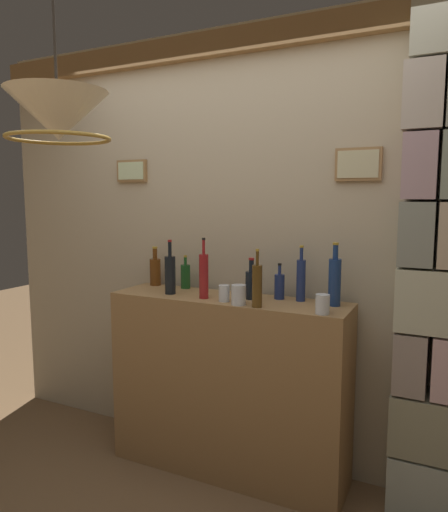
{
  "coord_description": "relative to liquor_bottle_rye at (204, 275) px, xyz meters",
  "views": [
    {
      "loc": [
        1.17,
        -1.6,
        1.65
      ],
      "look_at": [
        0.0,
        0.78,
        1.31
      ],
      "focal_mm": 33.22,
      "sensor_mm": 36.0,
      "label": 1
    }
  ],
  "objects": [
    {
      "name": "bar_shelf_unit",
      "position": [
        0.12,
        0.07,
        -0.67
      ],
      "size": [
        1.42,
        0.38,
        1.06
      ],
      "primitive_type": "cube",
      "color": "#9E7547",
      "rests_on": "ground"
    },
    {
      "name": "liquor_bottle_sherry",
      "position": [
        -0.25,
        0.21,
        -0.05
      ],
      "size": [
        0.06,
        0.06,
        0.21
      ],
      "color": "#1B5120",
      "rests_on": "bar_shelf_unit"
    },
    {
      "name": "liquor_bottle_bourbon",
      "position": [
        0.36,
        -0.07,
        -0.02
      ],
      "size": [
        0.05,
        0.05,
        0.31
      ],
      "color": "#573C15",
      "rests_on": "bar_shelf_unit"
    },
    {
      "name": "glass_tumbler_rocks",
      "position": [
        0.25,
        -0.06,
        -0.08
      ],
      "size": [
        0.08,
        0.08,
        0.11
      ],
      "color": "silver",
      "rests_on": "bar_shelf_unit"
    },
    {
      "name": "pendant_lamp",
      "position": [
        -0.19,
        -0.88,
        0.77
      ],
      "size": [
        0.42,
        0.42,
        0.62
      ],
      "color": "#EFE5C6"
    },
    {
      "name": "liquor_bottle_mezcal",
      "position": [
        0.25,
        0.1,
        -0.05
      ],
      "size": [
        0.07,
        0.07,
        0.24
      ],
      "color": "black",
      "rests_on": "bar_shelf_unit"
    },
    {
      "name": "glass_tumbler_shot",
      "position": [
        0.14,
        -0.02,
        -0.09
      ],
      "size": [
        0.06,
        0.06,
        0.09
      ],
      "color": "silver",
      "rests_on": "bar_shelf_unit"
    },
    {
      "name": "liquor_bottle_vodka",
      "position": [
        -0.24,
        0.02,
        -0.01
      ],
      "size": [
        0.07,
        0.07,
        0.33
      ],
      "color": "black",
      "rests_on": "bar_shelf_unit"
    },
    {
      "name": "liquor_bottle_whiskey",
      "position": [
        0.72,
        0.15,
        0.0
      ],
      "size": [
        0.07,
        0.07,
        0.34
      ],
      "color": "navy",
      "rests_on": "bar_shelf_unit"
    },
    {
      "name": "liquor_bottle_scotch",
      "position": [
        0.52,
        0.18,
        -0.01
      ],
      "size": [
        0.05,
        0.05,
        0.31
      ],
      "color": "navy",
      "rests_on": "bar_shelf_unit"
    },
    {
      "name": "stone_pillar",
      "position": [
        1.21,
        0.21,
        0.09
      ],
      "size": [
        0.36,
        0.31,
        2.59
      ],
      "color": "#AFB7A8",
      "rests_on": "ground"
    },
    {
      "name": "liquor_bottle_gin",
      "position": [
        0.4,
        0.18,
        -0.06
      ],
      "size": [
        0.06,
        0.06,
        0.21
      ],
      "color": "navy",
      "rests_on": "bar_shelf_unit"
    },
    {
      "name": "panelled_rear_partition",
      "position": [
        0.12,
        0.34,
        0.21
      ],
      "size": [
        3.76,
        0.15,
        2.66
      ],
      "color": "#BCAD8E",
      "rests_on": "ground"
    },
    {
      "name": "liquor_bottle_rye",
      "position": [
        0.0,
        0.0,
        0.0
      ],
      "size": [
        0.05,
        0.05,
        0.35
      ],
      "color": "maroon",
      "rests_on": "bar_shelf_unit"
    },
    {
      "name": "glass_tumbler_highball",
      "position": [
        0.71,
        -0.06,
        -0.09
      ],
      "size": [
        0.07,
        0.07,
        0.1
      ],
      "color": "silver",
      "rests_on": "bar_shelf_unit"
    },
    {
      "name": "liquor_bottle_vermouth",
      "position": [
        -0.48,
        0.22,
        -0.04
      ],
      "size": [
        0.07,
        0.07,
        0.26
      ],
      "color": "brown",
      "rests_on": "bar_shelf_unit"
    }
  ]
}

